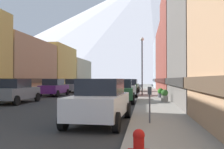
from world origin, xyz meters
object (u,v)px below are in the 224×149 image
Objects in this scene: fire_hydrant_near at (139,147)px; car_right_2 at (127,88)px; car_left_1 at (16,91)px; car_left_3 at (74,86)px; car_left_2 at (54,87)px; car_right_3 at (131,86)px; potted_plant_0 at (161,93)px; car_right_1 at (121,91)px; car_right_0 at (100,101)px; parking_meter_near at (150,100)px; streetlamp_right at (142,57)px; potted_plant_1 at (165,96)px.

car_right_2 is at bearing 94.38° from fire_hydrant_near.
car_left_3 is (0.00, 15.53, 0.00)m from car_left_1.
car_right_3 is (7.60, 8.93, 0.00)m from car_left_2.
fire_hydrant_near is at bearing -66.36° from car_left_2.
car_right_2 is (7.60, 8.47, 0.00)m from car_left_1.
car_right_1 is at bearing -129.78° from potted_plant_0.
fire_hydrant_near is at bearing -73.19° from car_right_0.
car_right_0 is 3.37× the size of parking_meter_near.
potted_plant_0 is (10.80, -10.17, -0.35)m from car_left_3.
car_left_1 is 7.75m from car_right_1.
potted_plant_0 is at bearing -14.13° from car_left_2.
streetlamp_right is at bearing -5.43° from car_right_2.
car_right_0 is at bearing 106.81° from fire_hydrant_near.
car_right_1 reaches higher than parking_meter_near.
potted_plant_0 is (10.80, 5.36, -0.35)m from car_left_1.
car_right_3 is at bearing 90.03° from car_right_2.
car_left_2 is at bearing -178.52° from streetlamp_right.
car_right_1 is at bearing -40.79° from car_left_2.
car_left_1 is 15.53m from car_left_3.
car_left_2 reaches higher than fire_hydrant_near.
car_left_1 is at bearing -175.37° from potted_plant_1.
car_left_2 is 11.72m from car_right_3.
car_right_0 is at bearing 161.34° from parking_meter_near.
parking_meter_near reaches higher than potted_plant_1.
fire_hydrant_near is (1.65, -30.06, -0.37)m from car_right_3.
car_right_2 is at bearing 90.00° from car_right_0.
potted_plant_0 is at bearing 84.75° from parking_meter_near.
car_left_3 is at bearing 107.93° from fire_hydrant_near.
streetlamp_right is at bearing -79.87° from car_right_3.
car_left_1 is at bearing 125.34° from fire_hydrant_near.
car_left_3 is at bearing 137.07° from car_right_2.
car_right_3 is 9.35m from streetlamp_right.
streetlamp_right reaches higher than car_right_0.
car_left_1 is 11.38m from car_right_2.
car_left_1 is 16.00m from fire_hydrant_near.
car_left_3 is 1.00× the size of car_right_3.
car_left_3 is 15.94m from car_right_1.
potted_plant_1 is at bearing -67.16° from car_right_2.
car_left_1 is 5.00× the size of potted_plant_1.
streetlamp_right reaches higher than car_left_3.
parking_meter_near is 13.68m from potted_plant_0.
car_left_2 is at bearing 113.64° from fire_hydrant_near.
streetlamp_right is at bearing 119.19° from potted_plant_0.
car_right_0 is 13.35m from potted_plant_0.
car_right_2 is at bearing 2.88° from car_left_2.
car_left_1 reaches higher than fire_hydrant_near.
car_right_2 reaches higher than potted_plant_0.
potted_plant_1 is at bearing -78.77° from car_right_3.
car_left_3 is at bearing 89.99° from car_left_1.
car_left_3 is 1.00× the size of car_right_2.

